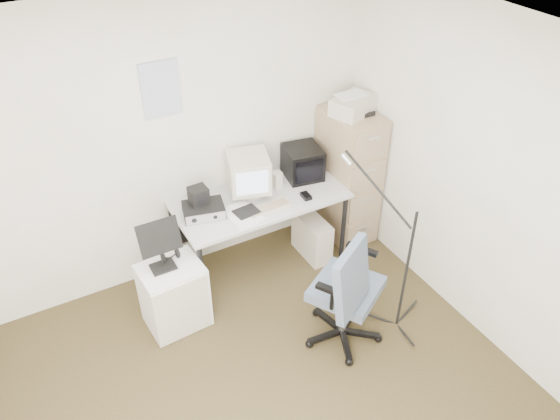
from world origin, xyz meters
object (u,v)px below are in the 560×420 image
filing_cabinet (348,176)px  desk (261,231)px  office_chair (346,287)px  side_cart (174,295)px

filing_cabinet → desk: (-0.95, -0.03, -0.29)m
filing_cabinet → desk: bearing=-178.2°
office_chair → desk: bearing=66.9°
office_chair → filing_cabinet: bearing=24.4°
desk → side_cart: size_ratio=2.53×
desk → office_chair: office_chair is taller
side_cart → desk: bearing=14.8°
filing_cabinet → desk: 0.99m
filing_cabinet → office_chair: filing_cabinet is taller
office_chair → side_cart: (-1.11, 0.79, -0.25)m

